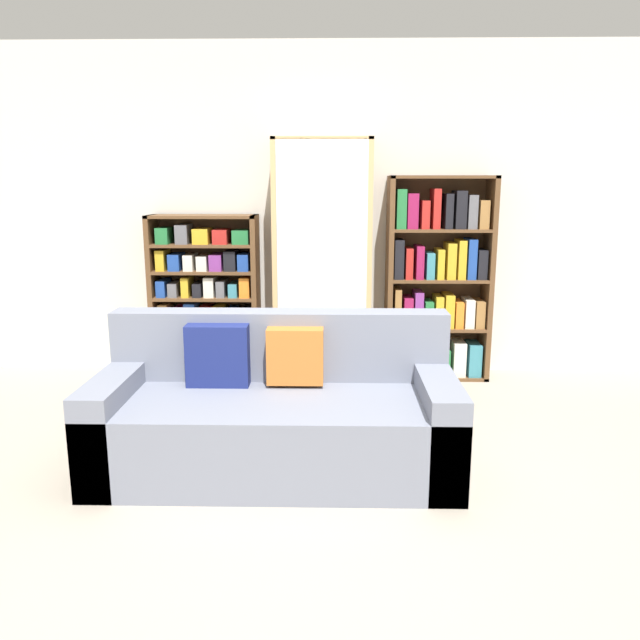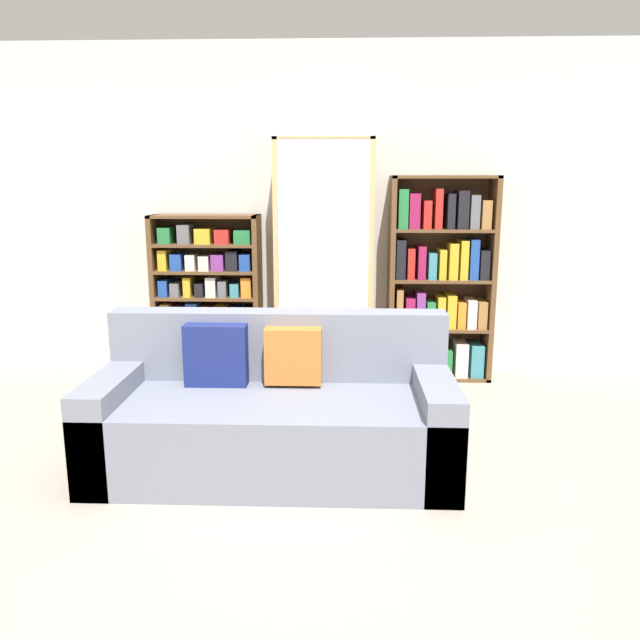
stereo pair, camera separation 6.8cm
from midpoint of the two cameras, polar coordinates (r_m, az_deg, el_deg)
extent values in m
plane|color=gray|center=(3.17, -0.31, -17.60)|extent=(16.00, 16.00, 0.00)
cube|color=beige|center=(5.27, 0.84, 9.79)|extent=(6.67, 0.06, 2.70)
cube|color=slate|center=(3.57, -3.70, -10.21)|extent=(1.99, 0.87, 0.44)
cube|color=slate|center=(3.75, -3.28, -2.25)|extent=(1.99, 0.20, 0.41)
cube|color=slate|center=(3.74, -17.65, -8.71)|extent=(0.20, 0.87, 0.56)
cube|color=slate|center=(3.57, 10.93, -9.36)|extent=(0.20, 0.87, 0.56)
cube|color=navy|center=(3.65, -8.96, -3.19)|extent=(0.36, 0.12, 0.36)
cube|color=#B76628|center=(3.59, -1.93, -3.30)|extent=(0.32, 0.12, 0.32)
cube|color=brown|center=(5.35, -14.27, 2.12)|extent=(0.04, 0.32, 1.34)
cube|color=brown|center=(5.18, -5.31, 2.11)|extent=(0.04, 0.32, 1.34)
cube|color=brown|center=(5.17, -10.13, 9.31)|extent=(0.88, 0.32, 0.02)
cube|color=brown|center=(5.40, -9.61, -4.77)|extent=(0.88, 0.32, 0.02)
cube|color=brown|center=(5.40, -9.53, 2.41)|extent=(0.88, 0.01, 1.34)
cube|color=brown|center=(5.34, -9.69, -2.43)|extent=(0.80, 0.32, 0.02)
cube|color=brown|center=(5.29, -9.78, -0.17)|extent=(0.80, 0.32, 0.02)
cube|color=brown|center=(5.25, -9.86, 2.12)|extent=(0.80, 0.32, 0.02)
cube|color=brown|center=(5.21, -9.95, 4.45)|extent=(0.80, 0.32, 0.02)
cube|color=brown|center=(5.19, -10.04, 6.81)|extent=(0.80, 0.32, 0.02)
cube|color=black|center=(5.45, -13.18, -3.82)|extent=(0.08, 0.24, 0.15)
cube|color=teal|center=(5.42, -12.24, -3.76)|extent=(0.06, 0.24, 0.17)
cube|color=black|center=(5.40, -11.19, -4.10)|extent=(0.07, 0.24, 0.11)
cube|color=beige|center=(5.38, -10.17, -4.12)|extent=(0.06, 0.24, 0.11)
cube|color=#AD231E|center=(5.36, -9.17, -4.10)|extent=(0.07, 0.24, 0.11)
cube|color=#AD231E|center=(5.34, -8.13, -3.93)|extent=(0.07, 0.24, 0.15)
cube|color=teal|center=(5.32, -7.11, -4.00)|extent=(0.08, 0.24, 0.14)
cube|color=#237038|center=(5.31, -6.04, -3.90)|extent=(0.07, 0.24, 0.16)
cube|color=beige|center=(5.39, -13.29, -1.69)|extent=(0.07, 0.24, 0.11)
cube|color=black|center=(5.37, -12.30, -1.73)|extent=(0.07, 0.24, 0.11)
cube|color=orange|center=(5.34, -11.28, -1.60)|extent=(0.08, 0.24, 0.14)
cube|color=#1E4293|center=(5.32, -10.29, -1.64)|extent=(0.07, 0.24, 0.13)
cube|color=#237038|center=(5.30, -9.22, -1.73)|extent=(0.07, 0.24, 0.12)
cube|color=#1E4293|center=(5.28, -8.23, -1.69)|extent=(0.06, 0.24, 0.13)
cube|color=orange|center=(5.27, -7.13, -1.80)|extent=(0.07, 0.24, 0.11)
cube|color=beige|center=(5.25, -6.07, -1.78)|extent=(0.07, 0.24, 0.12)
cube|color=olive|center=(5.34, -13.34, 0.77)|extent=(0.07, 0.24, 0.15)
cube|color=#8E1947|center=(5.31, -12.16, 0.60)|extent=(0.08, 0.24, 0.12)
cube|color=#1E4293|center=(5.29, -11.05, 0.81)|extent=(0.09, 0.24, 0.16)
cube|color=#AD231E|center=(5.26, -9.83, 0.62)|extent=(0.09, 0.24, 0.13)
cube|color=gold|center=(5.24, -8.62, 0.64)|extent=(0.09, 0.24, 0.14)
cube|color=#1E4293|center=(5.22, -7.44, 0.54)|extent=(0.07, 0.24, 0.12)
cube|color=black|center=(5.21, -6.23, 0.51)|extent=(0.07, 0.24, 0.11)
cube|color=#1E4293|center=(5.31, -13.52, 2.94)|extent=(0.07, 0.24, 0.14)
cube|color=#5B5B60|center=(5.28, -12.52, 2.83)|extent=(0.07, 0.24, 0.11)
cube|color=gold|center=(5.25, -11.45, 3.09)|extent=(0.06, 0.24, 0.16)
cube|color=black|center=(5.24, -10.41, 2.84)|extent=(0.07, 0.24, 0.11)
cube|color=beige|center=(5.21, -9.39, 3.11)|extent=(0.08, 0.24, 0.16)
cube|color=#5B5B60|center=(5.20, -8.36, 2.95)|extent=(0.07, 0.24, 0.13)
cube|color=teal|center=(5.18, -7.28, 2.84)|extent=(0.07, 0.24, 0.11)
cube|color=orange|center=(5.16, -6.24, 3.11)|extent=(0.08, 0.24, 0.16)
cube|color=gold|center=(5.27, -13.58, 5.42)|extent=(0.07, 0.24, 0.17)
cube|color=#1E4293|center=(5.25, -12.41, 5.27)|extent=(0.09, 0.24, 0.13)
cube|color=beige|center=(5.22, -11.18, 5.26)|extent=(0.08, 0.24, 0.13)
cube|color=beige|center=(5.20, -10.00, 5.22)|extent=(0.08, 0.24, 0.12)
cube|color=#7A3384|center=(5.17, -8.80, 5.30)|extent=(0.10, 0.24, 0.13)
cube|color=black|center=(5.15, -7.54, 5.46)|extent=(0.09, 0.24, 0.16)
cube|color=#1E4293|center=(5.14, -6.36, 5.34)|extent=(0.09, 0.24, 0.14)
cube|color=#237038|center=(5.25, -13.42, 7.56)|extent=(0.10, 0.24, 0.13)
cube|color=#5B5B60|center=(5.21, -11.75, 7.74)|extent=(0.10, 0.24, 0.15)
cube|color=gold|center=(5.17, -10.11, 7.60)|extent=(0.13, 0.24, 0.12)
cube|color=#AD231E|center=(5.14, -8.41, 7.59)|extent=(0.12, 0.24, 0.11)
cube|color=#237038|center=(5.12, -6.60, 7.60)|extent=(0.13, 0.24, 0.11)
cube|color=tan|center=(5.09, -3.45, 5.37)|extent=(0.04, 0.36, 1.94)
cube|color=tan|center=(5.08, 4.97, 5.32)|extent=(0.04, 0.36, 1.94)
cube|color=tan|center=(5.05, 0.78, 16.20)|extent=(0.78, 0.36, 0.02)
cube|color=tan|center=(5.27, 0.72, -5.01)|extent=(0.78, 0.36, 0.02)
cube|color=tan|center=(5.24, 0.80, 5.59)|extent=(0.78, 0.01, 1.94)
cube|color=silver|center=(4.90, 0.70, 5.11)|extent=(0.70, 0.01, 1.91)
cube|color=tan|center=(5.17, 0.73, -0.89)|extent=(0.70, 0.32, 0.02)
cube|color=tan|center=(5.10, 0.75, 3.25)|extent=(0.70, 0.32, 0.02)
cube|color=tan|center=(5.05, 0.76, 7.48)|extent=(0.70, 0.32, 0.02)
cube|color=tan|center=(5.03, 0.77, 11.77)|extent=(0.70, 0.32, 0.02)
cylinder|color=silver|center=(5.26, -2.30, -4.54)|extent=(0.01, 0.01, 0.07)
cone|color=silver|center=(5.24, -2.31, -3.78)|extent=(0.08, 0.08, 0.08)
cylinder|color=silver|center=(5.27, -1.09, -4.53)|extent=(0.01, 0.01, 0.07)
cone|color=silver|center=(5.25, -1.09, -3.76)|extent=(0.08, 0.08, 0.08)
cylinder|color=silver|center=(5.25, 0.12, -4.58)|extent=(0.01, 0.01, 0.07)
cone|color=silver|center=(5.23, 0.12, -3.81)|extent=(0.08, 0.08, 0.08)
cylinder|color=silver|center=(5.27, 1.33, -4.51)|extent=(0.01, 0.01, 0.07)
cone|color=silver|center=(5.25, 1.34, -3.75)|extent=(0.08, 0.08, 0.08)
cylinder|color=silver|center=(5.27, 2.54, -4.53)|extent=(0.01, 0.01, 0.07)
cone|color=silver|center=(5.25, 2.55, -3.77)|extent=(0.08, 0.08, 0.08)
cylinder|color=silver|center=(5.26, 3.75, -4.57)|extent=(0.01, 0.01, 0.07)
cone|color=silver|center=(5.24, 3.76, -3.81)|extent=(0.08, 0.08, 0.08)
cylinder|color=silver|center=(5.18, -2.02, -0.34)|extent=(0.01, 0.01, 0.07)
cone|color=silver|center=(5.16, -2.03, 0.50)|extent=(0.09, 0.09, 0.09)
cylinder|color=silver|center=(5.18, -0.18, -0.33)|extent=(0.01, 0.01, 0.07)
cone|color=silver|center=(5.16, -0.18, 0.52)|extent=(0.09, 0.09, 0.09)
cylinder|color=silver|center=(5.18, 1.66, -0.34)|extent=(0.01, 0.01, 0.07)
cone|color=silver|center=(5.16, 1.66, 0.51)|extent=(0.09, 0.09, 0.09)
cylinder|color=silver|center=(5.15, 3.50, -0.42)|extent=(0.01, 0.01, 0.07)
cone|color=silver|center=(5.14, 3.51, 0.43)|extent=(0.09, 0.09, 0.09)
cylinder|color=silver|center=(5.10, -2.06, 3.78)|extent=(0.01, 0.01, 0.07)
cone|color=silver|center=(5.09, -2.07, 4.64)|extent=(0.09, 0.09, 0.09)
cylinder|color=silver|center=(5.09, -0.19, 3.77)|extent=(0.01, 0.01, 0.07)
cone|color=silver|center=(5.08, -0.19, 4.64)|extent=(0.09, 0.09, 0.09)
cylinder|color=silver|center=(5.09, 1.68, 3.77)|extent=(0.01, 0.01, 0.07)
cone|color=silver|center=(5.08, 1.69, 4.63)|extent=(0.09, 0.09, 0.09)
cylinder|color=silver|center=(5.07, 3.56, 3.72)|extent=(0.01, 0.01, 0.07)
cone|color=silver|center=(5.06, 3.57, 4.59)|extent=(0.09, 0.09, 0.09)
cylinder|color=silver|center=(5.05, -2.09, 8.09)|extent=(0.01, 0.01, 0.08)
cone|color=silver|center=(5.05, -2.10, 9.14)|extent=(0.09, 0.09, 0.10)
cylinder|color=silver|center=(5.03, -0.20, 8.08)|extent=(0.01, 0.01, 0.08)
cone|color=silver|center=(5.03, -0.20, 9.13)|extent=(0.09, 0.09, 0.10)
cylinder|color=silver|center=(5.06, 1.71, 8.09)|extent=(0.01, 0.01, 0.08)
cone|color=silver|center=(5.05, 1.72, 9.14)|extent=(0.09, 0.09, 0.10)
cylinder|color=silver|center=(5.05, 3.61, 8.07)|extent=(0.01, 0.01, 0.08)
cone|color=silver|center=(5.05, 3.63, 9.12)|extent=(0.09, 0.09, 0.10)
cylinder|color=silver|center=(5.05, -2.44, 12.27)|extent=(0.01, 0.01, 0.07)
cone|color=silver|center=(5.05, -2.45, 13.10)|extent=(0.08, 0.08, 0.08)
cylinder|color=silver|center=(5.03, -1.17, 12.28)|extent=(0.01, 0.01, 0.07)
cone|color=silver|center=(5.03, -1.17, 13.12)|extent=(0.08, 0.08, 0.08)
cylinder|color=silver|center=(5.02, 0.12, 12.28)|extent=(0.01, 0.01, 0.07)
cone|color=silver|center=(5.02, 0.12, 13.12)|extent=(0.08, 0.08, 0.08)
cylinder|color=silver|center=(5.02, 1.42, 12.28)|extent=(0.01, 0.01, 0.07)
cone|color=silver|center=(5.02, 1.42, 13.12)|extent=(0.08, 0.08, 0.08)
cylinder|color=silver|center=(5.01, 2.71, 12.27)|extent=(0.01, 0.01, 0.07)
cone|color=silver|center=(5.01, 2.72, 13.11)|extent=(0.08, 0.08, 0.08)
cylinder|color=silver|center=(5.05, 3.99, 12.25)|extent=(0.01, 0.01, 0.07)
cone|color=silver|center=(5.05, 4.00, 13.09)|extent=(0.08, 0.08, 0.08)
cube|color=brown|center=(5.13, 6.88, 3.72)|extent=(0.04, 0.32, 1.65)
cube|color=brown|center=(5.25, 15.65, 3.56)|extent=(0.04, 0.32, 1.65)
cube|color=brown|center=(5.12, 11.71, 12.67)|extent=(0.84, 0.32, 0.02)
cube|color=brown|center=(5.36, 10.95, -4.97)|extent=(0.84, 0.32, 0.02)
cube|color=brown|center=(5.33, 11.06, 3.90)|extent=(0.84, 0.01, 1.65)
cube|color=brown|center=(5.25, 11.13, -0.67)|extent=(0.76, 0.32, 0.02)
cube|color=brown|center=(5.18, 11.32, 3.65)|extent=(0.76, 0.32, 0.02)
cube|color=brown|center=(5.13, 11.50, 8.07)|extent=(0.76, 0.32, 0.02)
cube|color=#5B5B60|center=(5.27, 7.69, -3.59)|extent=(0.11, 0.24, 0.25)
cube|color=#8E1947|center=(5.29, 9.06, -3.80)|extent=(0.10, 0.24, 0.21)
cube|color=#237038|center=(5.29, 10.36, -3.31)|extent=(0.08, 0.24, 0.30)
cube|color=#237038|center=(5.32, 11.68, -3.71)|extent=(0.09, 0.24, 0.23)
cube|color=beige|center=(5.33, 13.00, -3.41)|extent=(0.10, 0.24, 0.28)
cube|color=teal|center=(5.36, 14.33, -3.48)|extent=(0.10, 0.24, 0.27)
cube|color=olive|center=(5.16, 7.59, 1.18)|extent=(0.05, 0.24, 0.32)
cube|color=#8E1947|center=(5.18, 8.52, 0.77)|extent=(0.07, 0.24, 0.24)
cube|color=#7A3384|center=(5.18, 9.45, 1.02)|extent=(0.07, 0.24, 0.29)
cube|color=#237038|center=(5.20, 10.34, 0.59)|extent=(0.07, 0.24, 0.21)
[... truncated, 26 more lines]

